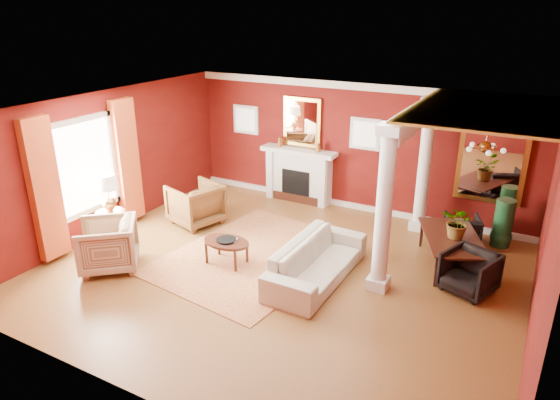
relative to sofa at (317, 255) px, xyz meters
The scene contains 27 objects.
ground 0.82m from the sofa, behind, with size 8.00×8.00×0.00m, color brown.
room_shell 1.69m from the sofa, behind, with size 8.04×7.04×2.92m.
fireplace 3.78m from the sofa, 121.37° to the left, with size 1.85×0.42×1.29m.
overmantel_mirror 4.15m from the sofa, 120.32° to the left, with size 0.95×0.07×1.15m.
flank_window_left 5.05m from the sofa, 136.20° to the left, with size 0.70×0.07×0.70m.
flank_window_right 3.65m from the sofa, 97.02° to the left, with size 0.70×0.07×0.70m.
left_window 4.71m from the sofa, behind, with size 0.21×2.55×2.60m.
column_front 1.43m from the sofa, 11.25° to the left, with size 0.36×0.36×2.80m.
column_back 3.23m from the sofa, 70.39° to the left, with size 0.36×0.36×2.80m.
header_beam 3.00m from the sofa, 60.18° to the left, with size 0.30×3.20×0.32m, color silver.
amber_ceiling 3.65m from the sofa, 37.15° to the left, with size 2.30×3.40×0.04m, color #EDB345.
dining_mirror 4.18m from the sofa, 56.36° to the left, with size 1.30×0.07×1.70m.
chandelier 3.33m from the sofa, 37.35° to the left, with size 0.60×0.62×0.75m.
crown_trim 4.16m from the sofa, 101.17° to the left, with size 8.00×0.08×0.16m, color silver.
base_trim 3.45m from the sofa, 101.17° to the left, with size 8.00×0.08×0.12m, color silver.
rug 1.47m from the sofa, behind, with size 2.76×3.67×0.01m, color maroon.
sofa is the anchor object (origin of this frame).
armchair_leopard 3.42m from the sofa, 164.47° to the left, with size 0.96×0.90×0.99m, color black.
armchair_stripe 3.73m from the sofa, 157.46° to the right, with size 0.97×0.91×1.00m, color tan.
coffee_table 1.71m from the sofa, behind, with size 0.90×0.90×0.46m.
coffee_book 1.67m from the sofa, behind, with size 0.15×0.02×0.20m, color black.
side_table 4.24m from the sofa, behind, with size 0.57×0.57×1.43m.
dining_table 2.52m from the sofa, 38.89° to the left, with size 1.69×0.59×0.94m, color black.
dining_chair_near 2.51m from the sofa, 19.07° to the left, with size 0.76×0.71×0.78m, color black.
dining_chair_far 3.26m from the sofa, 53.26° to the left, with size 0.64×0.60×0.66m, color black.
green_urn 3.93m from the sofa, 47.62° to the left, with size 0.41×0.41×0.98m.
potted_plant 2.63m from the sofa, 37.37° to the left, with size 0.54×0.60×0.47m, color #26591E.
Camera 1 is at (3.73, -6.88, 4.44)m, focal length 32.00 mm.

